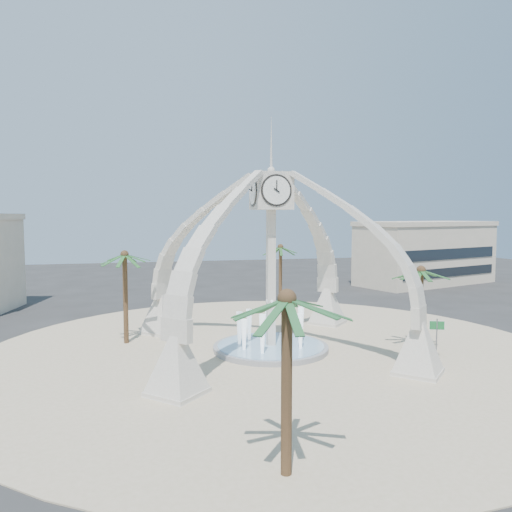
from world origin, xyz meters
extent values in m
plane|color=#282828|center=(0.00, 0.00, 0.00)|extent=(140.00, 140.00, 0.00)
cylinder|color=#C6B193|center=(0.00, 0.00, 0.03)|extent=(40.00, 40.00, 0.06)
cube|color=beige|center=(0.00, 0.00, 4.90)|extent=(0.55, 0.55, 9.80)
cube|color=beige|center=(0.00, 0.00, 11.05)|extent=(2.50, 2.50, 2.50)
cone|color=beige|center=(0.00, 0.00, 14.30)|extent=(0.20, 0.20, 4.00)
cylinder|color=white|center=(0.00, -1.29, 11.05)|extent=(1.84, 0.04, 1.84)
pyramid|color=beige|center=(7.07, 7.07, 1.60)|extent=(3.80, 3.80, 3.20)
pyramid|color=beige|center=(-7.07, 7.07, 1.60)|extent=(3.80, 3.80, 3.20)
pyramid|color=beige|center=(-7.07, -7.07, 1.60)|extent=(3.80, 3.80, 3.20)
pyramid|color=beige|center=(7.07, -7.07, 1.60)|extent=(3.80, 3.80, 3.20)
cylinder|color=#98989A|center=(0.00, 0.00, 0.20)|extent=(8.00, 8.00, 0.40)
cylinder|color=#8AB2CE|center=(0.00, 0.00, 0.42)|extent=(7.40, 7.40, 0.04)
cone|color=white|center=(0.00, 0.00, 2.02)|extent=(0.60, 0.60, 3.20)
cube|color=beige|center=(30.00, 28.00, 4.00)|extent=(21.49, 13.79, 8.00)
cube|color=beige|center=(30.00, 28.00, 8.30)|extent=(21.87, 14.17, 0.60)
cylinder|color=brown|center=(9.93, -2.63, 2.89)|extent=(0.38, 0.38, 5.79)
cylinder|color=brown|center=(-9.78, 4.46, 3.35)|extent=(0.35, 0.35, 6.70)
cylinder|color=brown|center=(5.81, 17.04, 3.12)|extent=(0.36, 0.36, 6.24)
cylinder|color=brown|center=(-3.95, -16.20, 3.30)|extent=(0.41, 0.41, 6.60)
cylinder|color=slate|center=(9.92, -4.64, 1.36)|extent=(0.09, 0.09, 2.72)
cube|color=#19672F|center=(9.92, -4.64, 2.28)|extent=(0.87, 0.41, 0.54)
cube|color=white|center=(9.92, -4.64, 2.28)|extent=(0.93, 0.42, 0.62)
camera|label=1|loc=(-9.18, -32.79, 9.40)|focal=35.00mm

